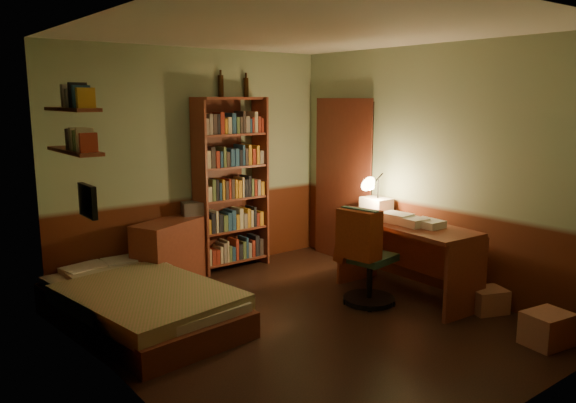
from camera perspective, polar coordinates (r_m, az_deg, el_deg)
floor at (r=5.32m, az=1.70°, el=-12.23°), size 3.50×4.00×0.02m
ceiling at (r=4.94m, az=1.87°, el=17.06°), size 3.50×4.00×0.02m
wall_back at (r=6.62m, az=-9.44°, el=3.90°), size 3.50×0.02×2.60m
wall_left at (r=4.08m, az=-17.58°, el=-0.52°), size 0.02×4.00×2.60m
wall_right at (r=6.23m, az=14.35°, el=3.30°), size 0.02×4.00×2.60m
wall_front at (r=3.68m, az=22.25°, el=-2.00°), size 3.50×0.02×2.60m
doorway at (r=7.10m, az=5.73°, el=1.99°), size 0.06×0.90×2.00m
door_trim at (r=7.08m, az=5.53°, el=1.96°), size 0.02×0.98×2.08m
bed at (r=5.41m, az=-14.96°, el=-8.59°), size 1.31×2.18×0.62m
dresser at (r=6.36m, az=-12.03°, el=-5.11°), size 0.90×0.69×0.72m
mini_stereo at (r=6.55m, az=-9.49°, el=-0.68°), size 0.33×0.28×0.15m
bookshelf at (r=6.72m, az=-5.77°, el=1.72°), size 0.91×0.39×2.05m
bottle_left at (r=6.70m, az=-6.84°, el=11.56°), size 0.07×0.07×0.25m
bottle_right at (r=6.89m, az=-4.28°, el=11.48°), size 0.06×0.06×0.23m
desk at (r=5.95m, az=11.99°, el=-5.88°), size 0.69×1.49×0.78m
paper_stack at (r=6.54m, az=8.97°, el=-0.20°), size 0.25×0.34×0.13m
desk_lamp at (r=6.48m, az=9.15°, el=2.14°), size 0.26×0.26×0.67m
office_chair at (r=5.69m, az=8.33°, el=-5.58°), size 0.54×0.50×0.96m
red_jacket at (r=5.49m, az=7.11°, el=1.52°), size 0.22×0.40×0.48m
wall_shelf_lower at (r=5.11m, az=-20.87°, el=4.82°), size 0.20×0.90×0.03m
wall_shelf_upper at (r=5.10m, az=-21.13°, el=8.73°), size 0.20×0.90×0.03m
framed_picture at (r=4.66m, az=-19.69°, el=0.06°), size 0.04×0.32×0.26m
cardboard_box_a at (r=5.28m, az=24.83°, el=-11.65°), size 0.41×0.35×0.28m
cardboard_box_b at (r=5.84m, az=19.62°, el=-9.43°), size 0.41×0.37×0.23m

